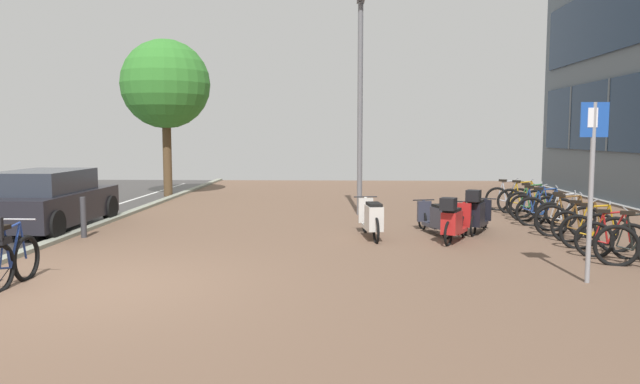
{
  "coord_description": "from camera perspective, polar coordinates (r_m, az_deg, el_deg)",
  "views": [
    {
      "loc": [
        3.39,
        -8.19,
        2.17
      ],
      "look_at": [
        3.03,
        2.13,
        1.17
      ],
      "focal_mm": 33.27,
      "sensor_mm": 36.0,
      "label": 1
    }
  ],
  "objects": [
    {
      "name": "bicycle_rack_06",
      "position": [
        15.04,
        20.9,
        -1.78
      ],
      "size": [
        1.36,
        0.52,
        1.01
      ],
      "color": "black",
      "rests_on": "ground"
    },
    {
      "name": "bicycle_rack_07",
      "position": [
        15.72,
        20.02,
        -1.49
      ],
      "size": [
        1.16,
        0.77,
        0.98
      ],
      "color": "black",
      "rests_on": "ground"
    },
    {
      "name": "bollard_far",
      "position": [
        13.51,
        -21.8,
        -2.27
      ],
      "size": [
        0.12,
        0.12,
        0.87
      ],
      "color": "#38383D",
      "rests_on": "ground"
    },
    {
      "name": "bicycle_rack_01",
      "position": [
        11.68,
        26.27,
        -4.14
      ],
      "size": [
        1.21,
        0.51,
        0.93
      ],
      "color": "black",
      "rests_on": "ground"
    },
    {
      "name": "bicycle_rack_02",
      "position": [
        12.35,
        25.05,
        -3.55
      ],
      "size": [
        1.25,
        0.61,
        0.96
      ],
      "color": "black",
      "rests_on": "ground"
    },
    {
      "name": "scooter_near",
      "position": [
        13.48,
        14.88,
        -1.97
      ],
      "size": [
        0.93,
        1.54,
        1.03
      ],
      "color": "black",
      "rests_on": "ground"
    },
    {
      "name": "lamp_post",
      "position": [
        16.11,
        3.88,
        9.33
      ],
      "size": [
        0.2,
        0.52,
        5.85
      ],
      "color": "slate",
      "rests_on": "ground"
    },
    {
      "name": "bicycle_rack_10",
      "position": [
        17.77,
        17.67,
        -0.65
      ],
      "size": [
        1.23,
        0.62,
        0.97
      ],
      "color": "black",
      "rests_on": "ground"
    },
    {
      "name": "bicycle_rack_05",
      "position": [
        14.43,
        22.48,
        -2.21
      ],
      "size": [
        1.24,
        0.55,
        0.96
      ],
      "color": "black",
      "rests_on": "ground"
    },
    {
      "name": "scooter_extra",
      "position": [
        13.11,
        11.22,
        -2.49
      ],
      "size": [
        0.72,
        1.73,
        0.72
      ],
      "color": "black",
      "rests_on": "ground"
    },
    {
      "name": "ground",
      "position": [
        8.71,
        -11.25,
        -9.2
      ],
      "size": [
        21.0,
        40.0,
        0.13
      ],
      "color": "#373332"
    },
    {
      "name": "bicycle_rack_00",
      "position": [
        11.07,
        28.27,
        -4.61
      ],
      "size": [
        1.32,
        0.56,
        1.0
      ],
      "color": "black",
      "rests_on": "ground"
    },
    {
      "name": "scooter_mid",
      "position": [
        12.28,
        12.76,
        -2.73
      ],
      "size": [
        0.96,
        1.59,
        0.98
      ],
      "color": "black",
      "rests_on": "ground"
    },
    {
      "name": "parking_sign",
      "position": [
        9.45,
        24.68,
        1.68
      ],
      "size": [
        0.4,
        0.07,
        2.64
      ],
      "color": "gray",
      "rests_on": "ground"
    },
    {
      "name": "scooter_far",
      "position": [
        12.46,
        5.01,
        -2.58
      ],
      "size": [
        0.58,
        1.88,
        0.84
      ],
      "color": "black",
      "rests_on": "ground"
    },
    {
      "name": "parked_car_near",
      "position": [
        15.07,
        -24.77,
        -0.75
      ],
      "size": [
        1.94,
        3.98,
        1.36
      ],
      "color": "black",
      "rests_on": "ground"
    },
    {
      "name": "bicycle_rack_08",
      "position": [
        16.46,
        19.77,
        -1.17
      ],
      "size": [
        1.31,
        0.56,
        0.99
      ],
      "color": "black",
      "rests_on": "ground"
    },
    {
      "name": "street_tree",
      "position": [
        21.73,
        -14.64,
        9.96
      ],
      "size": [
        3.09,
        3.09,
        5.49
      ],
      "color": "brown",
      "rests_on": "ground"
    },
    {
      "name": "bicycle_foreground",
      "position": [
        9.66,
        -27.78,
        -5.77
      ],
      "size": [
        0.66,
        1.39,
        1.08
      ],
      "color": "black",
      "rests_on": "ground"
    },
    {
      "name": "bicycle_rack_03",
      "position": [
        13.03,
        24.02,
        -3.1
      ],
      "size": [
        1.12,
        0.77,
        0.93
      ],
      "color": "black",
      "rests_on": "ground"
    },
    {
      "name": "bicycle_rack_04",
      "position": [
        13.69,
        22.78,
        -2.57
      ],
      "size": [
        1.36,
        0.53,
        0.99
      ],
      "color": "black",
      "rests_on": "ground"
    },
    {
      "name": "bicycle_rack_09",
      "position": [
        17.13,
        18.94,
        -0.87
      ],
      "size": [
        1.31,
        0.66,
        1.01
      ],
      "color": "black",
      "rests_on": "ground"
    }
  ]
}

